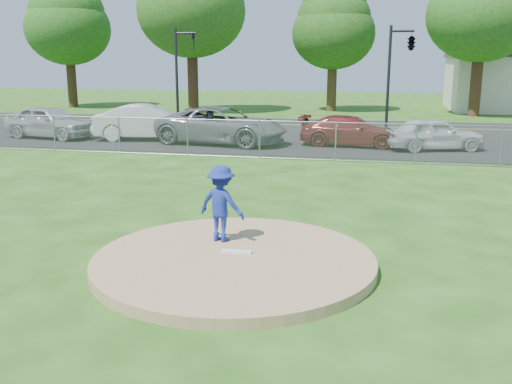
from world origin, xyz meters
TOP-DOWN VIEW (x-y plane):
  - ground at (0.00, 10.00)m, footprint 120.00×120.00m
  - pitchers_mound at (0.00, 0.00)m, footprint 5.40×5.40m
  - pitching_rubber at (0.00, 0.20)m, footprint 0.60×0.15m
  - chain_link_fence at (0.00, 12.00)m, footprint 40.00×0.06m
  - parking_lot at (0.00, 16.50)m, footprint 50.00×8.00m
  - street at (0.00, 24.00)m, footprint 60.00×7.00m
  - tree_far_left at (-22.00, 33.00)m, footprint 6.72×6.72m
  - tree_center at (-1.00, 34.00)m, footprint 6.16×6.16m
  - tree_right at (9.00, 32.00)m, footprint 7.28×7.28m
  - traffic_signal_left at (-8.76, 22.00)m, footprint 1.28×0.20m
  - traffic_signal_center at (3.97, 22.00)m, footprint 1.42×2.48m
  - pitcher at (-0.49, 0.89)m, footprint 1.14×0.85m
  - traffic_cone at (-5.87, 15.79)m, footprint 0.38×0.38m
  - parked_car_silver at (-13.46, 15.64)m, footprint 4.98×2.71m
  - parked_car_white at (-8.39, 16.06)m, footprint 5.41×2.73m
  - parked_car_gray at (-4.54, 15.56)m, footprint 6.44×3.68m
  - parked_car_darkred at (1.40, 16.12)m, footprint 4.80×2.27m
  - parked_car_pearl at (4.98, 15.63)m, footprint 4.44×2.80m

SIDE VIEW (x-z plane):
  - ground at x=0.00m, z-range 0.00..0.00m
  - street at x=0.00m, z-range 0.00..0.01m
  - parking_lot at x=0.00m, z-range 0.00..0.01m
  - pitchers_mound at x=0.00m, z-range 0.00..0.20m
  - pitching_rubber at x=0.00m, z-range 0.20..0.24m
  - traffic_cone at x=-5.87m, z-range 0.01..0.76m
  - parked_car_darkred at x=1.40m, z-range 0.01..1.36m
  - parked_car_pearl at x=4.98m, z-range 0.01..1.42m
  - chain_link_fence at x=0.00m, z-range 0.00..1.50m
  - parked_car_silver at x=-13.46m, z-range 0.01..1.62m
  - parked_car_gray at x=-4.54m, z-range 0.01..1.70m
  - parked_car_white at x=-8.39m, z-range 0.01..1.71m
  - pitcher at x=-0.49m, z-range 0.20..1.77m
  - traffic_signal_left at x=-8.76m, z-range 0.56..6.16m
  - traffic_signal_center at x=3.97m, z-range 1.81..7.41m
  - tree_center at x=-1.00m, z-range 1.55..11.39m
  - tree_far_left at x=-22.00m, z-range 1.69..12.43m
  - tree_right at x=9.00m, z-range 1.83..13.47m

